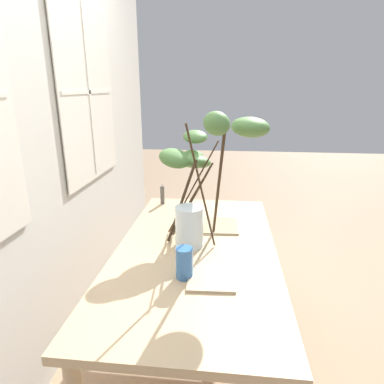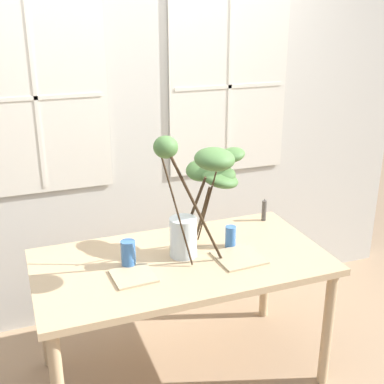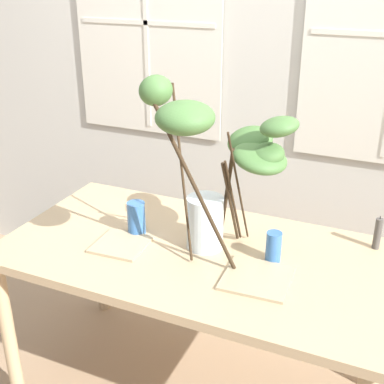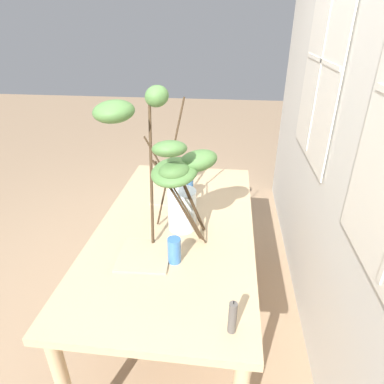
{
  "view_description": "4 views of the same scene",
  "coord_description": "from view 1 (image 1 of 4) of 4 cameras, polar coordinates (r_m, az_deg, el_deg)",
  "views": [
    {
      "loc": [
        -1.57,
        -0.15,
        1.57
      ],
      "look_at": [
        -0.02,
        0.02,
        1.08
      ],
      "focal_mm": 30.72,
      "sensor_mm": 36.0,
      "label": 1
    },
    {
      "loc": [
        -0.82,
        -2.32,
        2.06
      ],
      "look_at": [
        0.08,
        0.06,
        1.12
      ],
      "focal_mm": 47.29,
      "sensor_mm": 36.0,
      "label": 2
    },
    {
      "loc": [
        0.73,
        -1.67,
        1.83
      ],
      "look_at": [
        -0.01,
        -0.01,
        1.02
      ],
      "focal_mm": 48.02,
      "sensor_mm": 36.0,
      "label": 3
    },
    {
      "loc": [
        1.5,
        0.27,
        1.75
      ],
      "look_at": [
        0.03,
        0.09,
        0.98
      ],
      "focal_mm": 30.68,
      "sensor_mm": 36.0,
      "label": 4
    }
  ],
  "objects": [
    {
      "name": "ground",
      "position": [
        2.23,
        0.63,
        -27.25
      ],
      "size": [
        14.0,
        14.0,
        0.0
      ],
      "primitive_type": "plane",
      "color": "#9E7F60"
    },
    {
      "name": "back_wall_with_windows",
      "position": [
        1.88,
        -26.65,
        10.18
      ],
      "size": [
        4.02,
        0.14,
        2.77
      ],
      "color": "beige",
      "rests_on": "ground"
    },
    {
      "name": "dining_table",
      "position": [
        1.82,
        0.71,
        -12.04
      ],
      "size": [
        1.59,
        0.84,
        0.76
      ],
      "color": "tan",
      "rests_on": "ground"
    },
    {
      "name": "vase_with_branches",
      "position": [
        1.75,
        1.43,
        3.39
      ],
      "size": [
        0.58,
        0.63,
        0.75
      ],
      "color": "silver",
      "rests_on": "dining_table"
    },
    {
      "name": "drinking_glass_blue_left",
      "position": [
        1.5,
        -1.34,
        -12.2
      ],
      "size": [
        0.08,
        0.08,
        0.15
      ],
      "primitive_type": "cylinder",
      "color": "#386BAD",
      "rests_on": "dining_table"
    },
    {
      "name": "drinking_glass_blue_right",
      "position": [
        2.04,
        0.31,
        -4.05
      ],
      "size": [
        0.06,
        0.06,
        0.13
      ],
      "primitive_type": "cylinder",
      "color": "#386BAD",
      "rests_on": "dining_table"
    },
    {
      "name": "plate_square_left",
      "position": [
        1.52,
        3.33,
        -14.75
      ],
      "size": [
        0.22,
        0.22,
        0.01
      ],
      "primitive_type": "cube",
      "rotation": [
        0.0,
        0.0,
        0.05
      ],
      "color": "tan",
      "rests_on": "dining_table"
    },
    {
      "name": "plate_square_right",
      "position": [
        2.04,
        4.45,
        -5.87
      ],
      "size": [
        0.26,
        0.26,
        0.01
      ],
      "primitive_type": "cube",
      "rotation": [
        0.0,
        0.0,
        0.05
      ],
      "color": "tan",
      "rests_on": "dining_table"
    },
    {
      "name": "pillar_candle",
      "position": [
        2.41,
        -5.17,
        -0.54
      ],
      "size": [
        0.03,
        0.03,
        0.15
      ],
      "color": "#514C47",
      "rests_on": "dining_table"
    }
  ]
}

